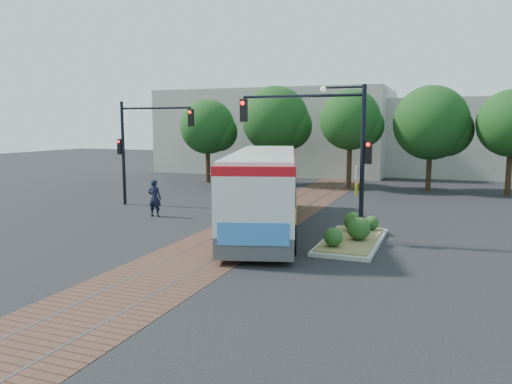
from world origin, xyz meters
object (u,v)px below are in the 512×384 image
(traffic_island, at_px, (353,235))
(signal_pole_main, at_px, (332,138))
(officer, at_px, (155,198))
(city_bus, at_px, (264,186))
(parked_car, at_px, (243,182))
(signal_pole_left, at_px, (139,139))

(traffic_island, distance_m, signal_pole_main, 3.95)
(traffic_island, xyz_separation_m, signal_pole_main, (-0.96, 0.09, 3.83))
(signal_pole_main, distance_m, officer, 10.30)
(city_bus, bearing_deg, traffic_island, -36.83)
(city_bus, distance_m, officer, 6.30)
(traffic_island, xyz_separation_m, parked_car, (-10.21, 13.14, 0.32))
(officer, xyz_separation_m, parked_car, (0.32, 10.98, -0.30))
(traffic_island, distance_m, officer, 10.76)
(traffic_island, distance_m, parked_car, 16.64)
(signal_pole_left, xyz_separation_m, officer, (2.67, -2.74, -2.91))
(officer, height_order, parked_car, officer)
(traffic_island, height_order, officer, officer)
(traffic_island, relative_size, parked_car, 1.16)
(officer, bearing_deg, parked_car, -99.78)
(signal_pole_main, bearing_deg, city_bus, 156.29)
(city_bus, xyz_separation_m, signal_pole_main, (3.37, -1.48, 2.22))
(city_bus, relative_size, officer, 6.90)
(signal_pole_main, bearing_deg, traffic_island, -5.36)
(signal_pole_left, distance_m, parked_car, 9.34)
(city_bus, distance_m, parked_car, 13.04)
(signal_pole_main, xyz_separation_m, signal_pole_left, (-12.23, 4.80, -0.29))
(officer, bearing_deg, signal_pole_left, -53.88)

